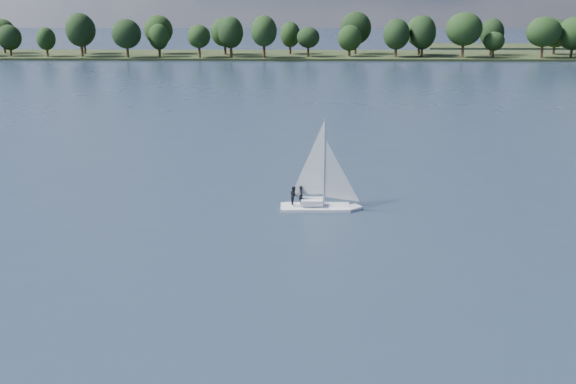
{
  "coord_description": "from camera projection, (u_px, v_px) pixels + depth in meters",
  "views": [
    {
      "loc": [
        -1.36,
        -24.51,
        19.61
      ],
      "look_at": [
        -2.79,
        32.39,
        2.5
      ],
      "focal_mm": 40.0,
      "sensor_mm": 36.0,
      "label": 1
    }
  ],
  "objects": [
    {
      "name": "sailboat",
      "position": [
        316.0,
        184.0,
        61.62
      ],
      "size": [
        7.24,
        2.21,
        9.46
      ],
      "rotation": [
        0.0,
        0.0,
        0.03
      ],
      "color": "white",
      "rests_on": "ground"
    },
    {
      "name": "far_shore",
      "position": [
        308.0,
        56.0,
        232.04
      ],
      "size": [
        660.0,
        40.0,
        1.5
      ],
      "primitive_type": "cube",
      "color": "black",
      "rests_on": "ground"
    },
    {
      "name": "treeline",
      "position": [
        239.0,
        34.0,
        226.5
      ],
      "size": [
        561.86,
        74.28,
        18.53
      ],
      "color": "black",
      "rests_on": "ground"
    },
    {
      "name": "ground",
      "position": [
        311.0,
        105.0,
        124.81
      ],
      "size": [
        700.0,
        700.0,
        0.0
      ],
      "primitive_type": "plane",
      "color": "#233342",
      "rests_on": "ground"
    }
  ]
}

